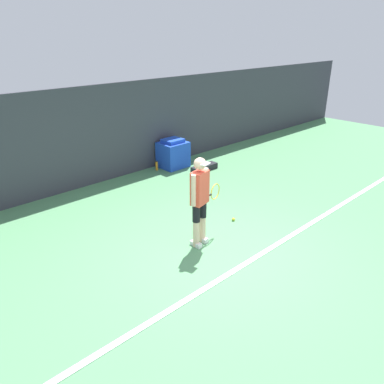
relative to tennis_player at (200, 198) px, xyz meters
The scene contains 8 objects.
ground_plane 1.07m from the tennis_player, 87.57° to the right, with size 24.00×24.00×0.00m, color #518C5B.
back_wall 4.08m from the tennis_player, 89.71° to the left, with size 24.00×0.10×2.50m.
court_baseline 1.40m from the tennis_player, 88.84° to the right, with size 21.60×0.10×0.01m.
tennis_player is the anchor object (origin of this frame).
tennis_ball 1.48m from the tennis_player, ahead, with size 0.07×0.07×0.07m.
covered_chair 4.42m from the tennis_player, 55.94° to the left, with size 0.78×0.68×0.84m.
equipment_bag 4.09m from the tennis_player, 43.80° to the left, with size 0.85×0.26×0.16m.
water_bottle 4.26m from the tennis_player, 62.84° to the left, with size 0.07×0.07×0.27m.
Camera 1 is at (-4.31, -3.86, 3.70)m, focal length 35.00 mm.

